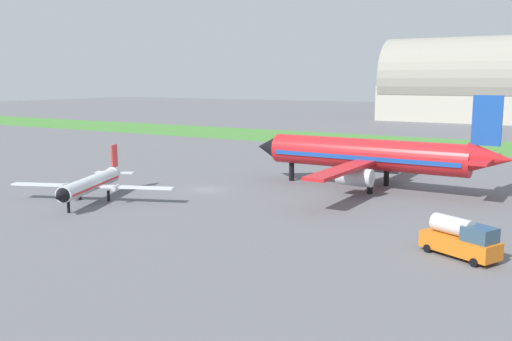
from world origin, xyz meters
name	(u,v)px	position (x,y,z in m)	size (l,w,h in m)	color
ground_plane	(207,190)	(0.00, 0.00, 0.00)	(600.00, 600.00, 0.00)	slate
grass_taxiway_strip	(375,141)	(0.00, 69.63, 0.04)	(360.00, 28.00, 0.08)	#478438
airplane_midfield_jet	(371,155)	(18.70, 11.70, 4.60)	(35.35, 36.07, 12.76)	red
airplane_foreground_turboprop	(92,183)	(-7.60, -13.12, 2.24)	(19.48, 16.88, 6.13)	silver
fuel_truck_near_gate	(461,239)	(35.06, -13.09, 1.58)	(6.90, 4.98, 3.29)	orange
hangar_distant	(485,86)	(11.78, 150.14, 12.54)	(69.54, 28.82, 29.49)	#B2AD9E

